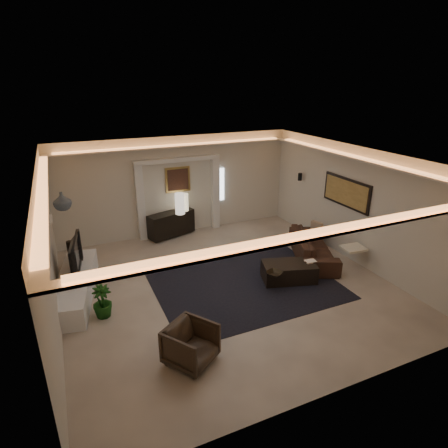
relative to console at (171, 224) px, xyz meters
name	(u,v)px	position (x,y,z in m)	size (l,w,h in m)	color
floor	(227,285)	(0.33, -3.25, -0.40)	(7.00, 7.00, 0.00)	beige
ceiling	(227,159)	(0.33, -3.25, 2.50)	(7.00, 7.00, 0.00)	white
wall_back	(178,186)	(0.33, 0.25, 1.05)	(7.00, 7.00, 0.00)	beige
wall_front	(334,314)	(0.33, -6.75, 1.05)	(7.00, 7.00, 0.00)	beige
wall_left	(49,255)	(-3.17, -3.25, 1.05)	(7.00, 7.00, 0.00)	beige
wall_right	(354,205)	(3.83, -3.25, 1.05)	(7.00, 7.00, 0.00)	beige
cove_soffit	(227,172)	(0.33, -3.25, 2.22)	(7.00, 7.00, 0.04)	silver
daylight_slit	(220,185)	(1.68, 0.23, 0.95)	(0.25, 0.03, 1.00)	white
area_rug	(246,285)	(0.73, -3.45, -0.39)	(4.00, 3.00, 0.01)	black
pilaster_left	(140,203)	(-0.82, 0.15, 0.70)	(0.22, 0.20, 2.20)	silver
pilaster_right	(215,194)	(1.48, 0.15, 0.70)	(0.22, 0.20, 2.20)	silver
alcove_header	(178,160)	(0.33, 0.15, 1.85)	(2.52, 0.20, 0.12)	silver
painting_frame	(178,180)	(0.33, 0.22, 1.25)	(0.74, 0.04, 0.74)	tan
painting_canvas	(178,180)	(0.33, 0.19, 1.25)	(0.62, 0.02, 0.62)	#4C2D1E
art_panel_frame	(346,192)	(3.80, -2.95, 1.30)	(0.04, 1.64, 0.74)	black
art_panel_gold	(346,193)	(3.77, -2.95, 1.30)	(0.02, 1.50, 0.62)	tan
wall_sconce	(300,177)	(3.71, -1.05, 1.28)	(0.12, 0.12, 0.22)	black
wall_niche	(50,219)	(-3.11, -1.85, 1.25)	(0.10, 0.55, 0.04)	silver
console	(171,224)	(0.00, 0.00, 0.00)	(1.40, 0.44, 0.70)	black
lamp_left	(180,203)	(0.22, -0.22, 0.69)	(0.27, 0.27, 0.61)	beige
lamp_right	(184,200)	(0.43, 0.00, 0.69)	(0.23, 0.23, 0.51)	beige
media_ledge	(76,286)	(-2.82, -2.33, -0.17)	(0.67, 2.67, 0.50)	white
tv	(71,257)	(-2.82, -2.10, 0.42)	(0.17, 1.28, 0.74)	black
figurine	(70,250)	(-2.82, -1.26, 0.24)	(0.14, 0.14, 0.38)	black
ginger_jar	(62,201)	(-2.82, -1.38, 1.47)	(0.39, 0.39, 0.40)	#3A4C57
plant	(102,302)	(-2.39, -3.35, -0.07)	(0.37, 0.37, 0.67)	#123C0E
sofa	(313,247)	(2.93, -2.93, -0.08)	(0.87, 2.22, 0.65)	#52341E
throw_blanket	(353,248)	(3.48, -3.77, 0.15)	(0.54, 0.44, 0.06)	#FFF4CF
throw_pillow	(317,228)	(3.48, -2.32, 0.15)	(0.10, 0.34, 0.34)	tan
coffee_table	(289,272)	(1.74, -3.63, -0.20)	(1.20, 0.66, 0.45)	black
bowl	(274,274)	(1.14, -3.96, 0.05)	(0.33, 0.33, 0.08)	black
magazine	(310,262)	(2.24, -3.75, 0.02)	(0.25, 0.18, 0.03)	#FFE5CC
armchair	(191,345)	(-1.23, -5.26, -0.06)	(0.73, 0.75, 0.68)	black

